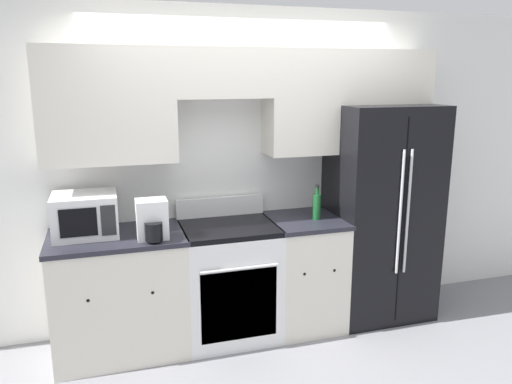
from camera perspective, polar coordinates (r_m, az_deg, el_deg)
name	(u,v)px	position (r m, az deg, el deg)	size (l,w,h in m)	color
ground_plane	(268,348)	(4.05, 1.34, -17.44)	(12.00, 12.00, 0.00)	gray
wall_back	(248,144)	(4.09, -0.98, 5.49)	(8.00, 0.39, 2.60)	white
lower_cabinets_left	(120,294)	(3.95, -15.25, -11.16)	(0.98, 0.64, 0.93)	silver
lower_cabinets_right	(304,271)	(4.24, 5.51, -9.03)	(0.58, 0.64, 0.93)	silver
oven_range	(229,280)	(4.05, -3.08, -10.02)	(0.73, 0.65, 1.09)	white
refrigerator	(377,211)	(4.45, 13.71, -2.13)	(0.85, 0.78, 1.83)	black
microwave	(85,215)	(3.81, -18.93, -2.49)	(0.45, 0.39, 0.31)	white
bottle	(317,206)	(4.05, 6.95, -1.55)	(0.07, 0.07, 0.28)	#195928
coffee_maker	(152,221)	(3.61, -11.77, -3.25)	(0.22, 0.25, 0.28)	white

